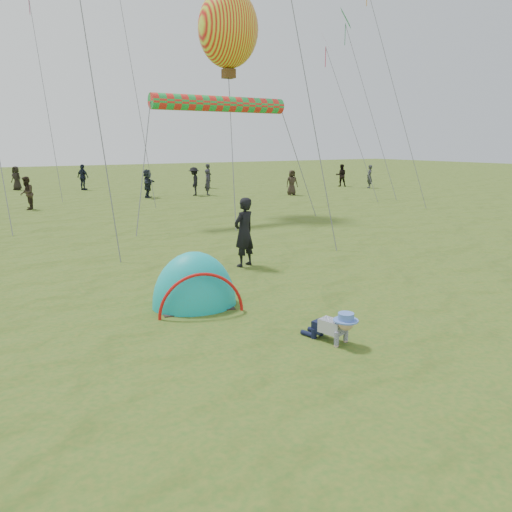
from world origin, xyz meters
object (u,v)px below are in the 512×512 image
popup_tent (195,305)px  standing_adult (244,232)px  crawling_toddler (335,326)px  balloon_kite (228,34)px

popup_tent → standing_adult: size_ratio=1.21×
crawling_toddler → balloon_kite: bearing=52.3°
crawling_toddler → popup_tent: size_ratio=0.33×
crawling_toddler → standing_adult: (1.39, 5.36, 0.64)m
balloon_kite → crawling_toddler: bearing=-112.8°
standing_adult → crawling_toddler: bearing=57.5°
popup_tent → standing_adult: 3.59m
crawling_toddler → balloon_kite: 18.31m
crawling_toddler → popup_tent: popup_tent is taller
crawling_toddler → standing_adult: bearing=60.5°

